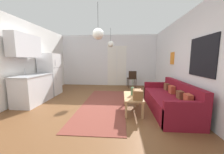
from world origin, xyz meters
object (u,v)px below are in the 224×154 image
Objects in this scene: coffee_table at (133,98)px; pendant_lamp_far at (111,44)px; handbag at (138,94)px; bamboo_vase at (133,91)px; refrigerator at (50,74)px; pendant_lamp_near at (98,34)px; accent_chair at (132,78)px; couch at (170,101)px.

coffee_table is 2.80m from pendant_lamp_far.
handbag is at bearing -73.27° from coffee_table.
bamboo_vase is 3.45m from refrigerator.
bamboo_vase is 2.66m from pendant_lamp_far.
coffee_table is at bearing -69.72° from pendant_lamp_far.
bamboo_vase is 0.53× the size of pendant_lamp_near.
refrigerator is 2.73m from pendant_lamp_far.
coffee_table is 2.97m from accent_chair.
handbag is 0.45× the size of pendant_lamp_far.
accent_chair is (3.34, 1.48, -0.32)m from refrigerator.
coffee_table is 1.19× the size of accent_chair.
couch is at bearing -18.60° from refrigerator.
coffee_table is 2.88× the size of handbag.
refrigerator is (-4.15, 1.40, 0.54)m from couch.
coffee_table is at bearing 76.64° from accent_chair.
pendant_lamp_near is at bearing -38.68° from refrigerator.
refrigerator is 1.96× the size of pendant_lamp_near.
refrigerator is 1.93× the size of accent_chair.
bamboo_vase is (-1.02, -0.03, 0.27)m from couch.
accent_chair is at bearing 40.63° from pendant_lamp_far.
bamboo_vase is at bearing 105.08° from handbag.
bamboo_vase is 0.57× the size of pendant_lamp_far.
couch is at bearing 4.49° from coffee_table.
accent_chair is at bearing 85.84° from bamboo_vase.
coffee_table is at bearing -25.21° from refrigerator.
handbag is (-0.92, -0.37, 0.28)m from couch.
refrigerator is 2.11× the size of pendant_lamp_far.
couch is 2.81× the size of pendant_lamp_far.
pendant_lamp_far is (-0.78, 2.11, 1.66)m from coffee_table.
bamboo_vase is 2.91m from accent_chair.
refrigerator reaches higher than handbag.
accent_chair is at bearing 105.65° from couch.
bamboo_vase is at bearing 25.21° from pendant_lamp_near.
accent_chair is at bearing 23.95° from refrigerator.
refrigerator reaches higher than bamboo_vase.
handbag is 0.42× the size of pendant_lamp_near.
pendant_lamp_far reaches higher than bamboo_vase.
pendant_lamp_near reaches higher than refrigerator.
bamboo_vase is 0.27× the size of refrigerator.
pendant_lamp_near is at bearing -154.79° from bamboo_vase.
pendant_lamp_near is (2.28, -1.82, 1.17)m from refrigerator.
handbag is at bearing -74.92° from bamboo_vase.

